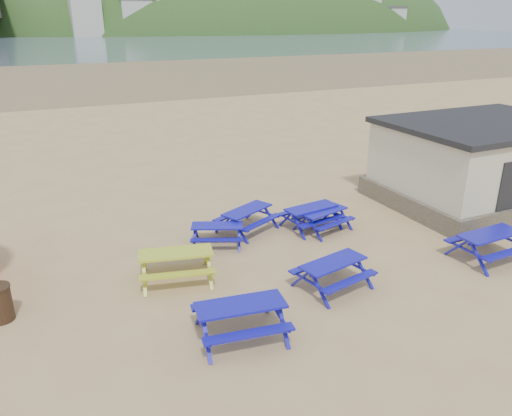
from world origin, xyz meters
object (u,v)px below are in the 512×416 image
picnic_table_blue_a (247,220)px  picnic_table_blue_b (217,235)px  amenity_block (481,162)px  picnic_table_yellow (176,266)px

picnic_table_blue_a → picnic_table_blue_b: (-1.32, -0.63, -0.05)m
picnic_table_blue_b → amenity_block: size_ratio=0.27×
picnic_table_blue_a → amenity_block: bearing=-31.9°
picnic_table_blue_b → picnic_table_yellow: bearing=-114.6°
picnic_table_blue_b → picnic_table_yellow: size_ratio=0.86×
amenity_block → picnic_table_yellow: bearing=-174.6°
picnic_table_blue_b → amenity_block: 10.84m
picnic_table_blue_a → picnic_table_blue_b: bearing=180.0°
picnic_table_blue_b → picnic_table_yellow: 2.45m
picnic_table_blue_a → amenity_block: amenity_block is taller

